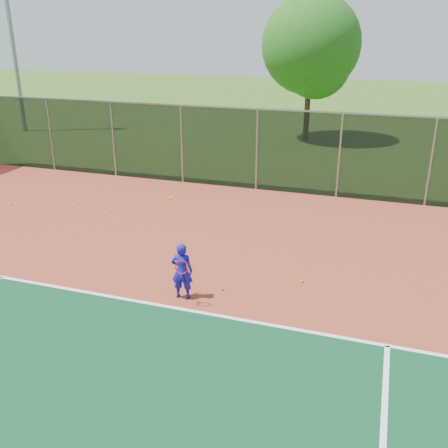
# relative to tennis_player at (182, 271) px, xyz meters

# --- Properties ---
(ground) EXTENTS (120.00, 120.00, 0.00)m
(ground) POSITION_rel_tennis_player_xyz_m (2.43, -3.50, -0.68)
(ground) COLOR #2F5718
(ground) RESTS_ON ground
(court_apron) EXTENTS (30.00, 20.00, 0.02)m
(court_apron) POSITION_rel_tennis_player_xyz_m (2.43, -1.50, -0.67)
(court_apron) COLOR #983A26
(court_apron) RESTS_ON ground
(fence_back) EXTENTS (30.00, 0.06, 3.03)m
(fence_back) POSITION_rel_tennis_player_xyz_m (2.43, 8.50, 0.88)
(fence_back) COLOR black
(fence_back) RESTS_ON court_apron
(tennis_player) EXTENTS (0.59, 0.61, 2.33)m
(tennis_player) POSITION_rel_tennis_player_xyz_m (0.00, 0.00, 0.00)
(tennis_player) COLOR #1911A8
(tennis_player) RESTS_ON court_apron
(practice_ball_2) EXTENTS (0.07, 0.07, 0.07)m
(practice_ball_2) POSITION_rel_tennis_player_xyz_m (-8.13, 4.04, -0.63)
(practice_ball_2) COLOR #C0D118
(practice_ball_2) RESTS_ON court_apron
(practice_ball_3) EXTENTS (0.07, 0.07, 0.07)m
(practice_ball_3) POSITION_rel_tennis_player_xyz_m (2.43, 1.56, -0.63)
(practice_ball_3) COLOR #C0D118
(practice_ball_3) RESTS_ON court_apron
(practice_ball_4) EXTENTS (0.07, 0.07, 0.07)m
(practice_ball_4) POSITION_rel_tennis_player_xyz_m (-6.00, 4.95, -0.63)
(practice_ball_4) COLOR #C0D118
(practice_ball_4) RESTS_ON court_apron
(practice_ball_5) EXTENTS (0.07, 0.07, 0.07)m
(practice_ball_5) POSITION_rel_tennis_player_xyz_m (-4.47, 4.52, -0.63)
(practice_ball_5) COLOR #C0D118
(practice_ball_5) RESTS_ON court_apron
(floodlight_nw) EXTENTS (0.90, 0.40, 11.26)m
(floodlight_nw) POSITION_rel_tennis_player_xyz_m (-16.82, 15.61, 5.71)
(floodlight_nw) COLOR gray
(floodlight_nw) RESTS_ON ground
(tree_back_left) EXTENTS (5.12, 5.12, 7.52)m
(tree_back_left) POSITION_rel_tennis_player_xyz_m (-0.27, 18.24, 4.04)
(tree_back_left) COLOR #372114
(tree_back_left) RESTS_ON ground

